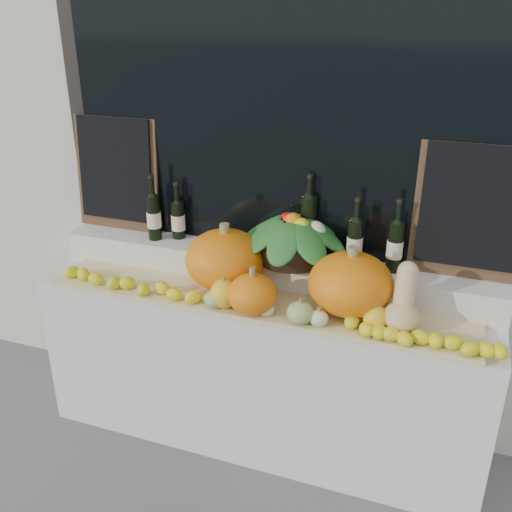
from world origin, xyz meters
TOP-DOWN VIEW (x-y plane):
  - display_sill at (0.00, 1.52)m, footprint 2.30×0.55m
  - rear_tier at (0.00, 1.68)m, footprint 2.30×0.25m
  - straw_bedding at (0.00, 1.40)m, footprint 2.10×0.32m
  - pumpkin_left at (-0.18, 1.50)m, footprint 0.42×0.42m
  - pumpkin_right at (0.45, 1.46)m, footprint 0.40×0.40m
  - pumpkin_center at (0.04, 1.30)m, footprint 0.28×0.28m
  - butternut_squash at (0.70, 1.38)m, footprint 0.16×0.21m
  - decorative_gourds at (0.16, 1.30)m, footprint 0.84×0.17m
  - lemon_heap at (0.00, 1.29)m, footprint 2.20×0.16m
  - produce_bowl at (0.12, 1.66)m, footprint 0.57×0.57m
  - wine_bottle_far_left at (-0.65, 1.65)m, footprint 0.08×0.08m
  - wine_bottle_near_left at (-0.54, 1.71)m, footprint 0.08×0.08m
  - wine_bottle_tall at (0.18, 1.73)m, footprint 0.08×0.08m
  - wine_bottle_near_right at (0.42, 1.68)m, footprint 0.08×0.08m
  - wine_bottle_far_right at (0.61, 1.68)m, footprint 0.08×0.08m
  - chalkboard_left at (-0.92, 1.74)m, footprint 0.50×0.08m
  - chalkboard_right at (0.92, 1.74)m, footprint 0.50×0.08m

SIDE VIEW (x-z plane):
  - display_sill at x=0.00m, z-range 0.00..0.88m
  - straw_bedding at x=0.00m, z-range 0.88..0.90m
  - lemon_heap at x=0.00m, z-range 0.91..0.97m
  - rear_tier at x=0.00m, z-range 0.88..1.04m
  - decorative_gourds at x=0.16m, z-range 0.88..1.04m
  - pumpkin_center at x=0.04m, z-range 0.91..1.09m
  - butternut_squash at x=0.70m, z-range 0.88..1.17m
  - pumpkin_right at x=0.45m, z-range 0.91..1.19m
  - pumpkin_left at x=-0.18m, z-range 0.91..1.20m
  - wine_bottle_near_left at x=-0.54m, z-range 0.99..1.30m
  - produce_bowl at x=0.12m, z-range 1.04..1.28m
  - wine_bottle_near_right at x=0.42m, z-range 0.99..1.33m
  - wine_bottle_far_left at x=-0.65m, z-range 0.99..1.35m
  - wine_bottle_far_right at x=0.61m, z-range 0.99..1.35m
  - wine_bottle_tall at x=0.18m, z-range 0.99..1.41m
  - chalkboard_left at x=-0.92m, z-range 1.05..1.67m
  - chalkboard_right at x=0.92m, z-range 1.05..1.67m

